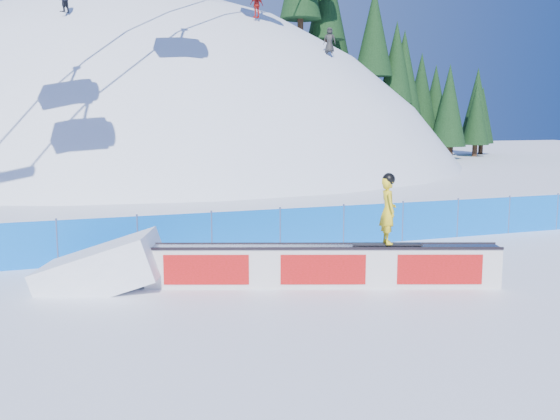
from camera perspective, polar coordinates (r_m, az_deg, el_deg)
name	(u,v)px	position (r m, az deg, el deg)	size (l,w,h in m)	color
ground	(390,286)	(14.33, 9.99, -6.88)	(160.00, 160.00, 0.00)	white
snow_hill	(148,365)	(58.59, -11.95, -13.68)	(64.00, 64.00, 64.00)	white
treeline	(397,58)	(62.02, 10.69, 13.52)	(25.71, 10.74, 20.19)	#301D13
safety_fence	(312,228)	(18.15, 2.98, -1.62)	(22.05, 0.05, 1.30)	blue
rail_box	(322,266)	(14.03, 3.89, -5.12)	(7.64, 3.17, 0.95)	silver
snow_ramp	(102,287)	(14.65, -15.95, -6.74)	(2.57, 1.72, 0.97)	white
snowboarder	(388,210)	(13.98, 9.85, 0.03)	(1.54, 0.78, 1.61)	black
distant_skiers	(174,0)	(43.44, -9.70, 18.44)	(17.59, 9.22, 6.64)	black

